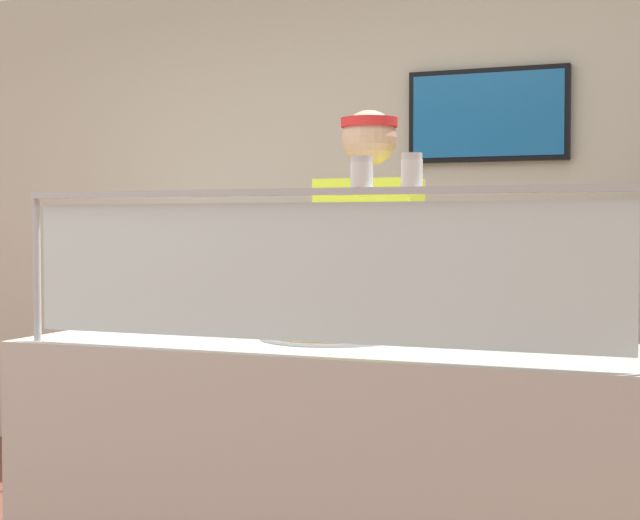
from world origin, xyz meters
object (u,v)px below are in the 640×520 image
pizza_server (323,328)px  worker_figure (370,310)px  pizza_box_stack (166,282)px  parmesan_shaker (362,174)px  pizza_tray (331,334)px  pepper_flake_shaker (412,172)px

pizza_server → worker_figure: worker_figure is taller
pizza_server → pizza_box_stack: (-1.47, 1.45, 0.04)m
worker_figure → pizza_box_stack: (-1.45, 0.93, 0.02)m
pizza_server → parmesan_shaker: bearing=-58.9°
pizza_tray → pizza_server: (-0.02, -0.02, 0.02)m
worker_figure → pizza_box_stack: worker_figure is taller
pizza_tray → parmesan_shaker: parmesan_shaker is taller
pizza_server → pizza_box_stack: size_ratio=0.54×
pizza_server → pizza_box_stack: pizza_box_stack is taller
pepper_flake_shaker → worker_figure: 1.10m
pizza_server → worker_figure: bearing=87.5°
pepper_flake_shaker → pizza_box_stack: 2.66m
pizza_tray → worker_figure: worker_figure is taller
pizza_server → parmesan_shaker: parmesan_shaker is taller
pizza_server → worker_figure: size_ratio=0.16×
pizza_tray → pizza_box_stack: 2.07m
pizza_server → parmesan_shaker: (0.27, -0.38, 0.48)m
parmesan_shaker → pizza_box_stack: (-1.74, 1.83, -0.44)m
worker_figure → pizza_box_stack: 1.73m
worker_figure → pizza_box_stack: size_ratio=3.38×
pizza_server → pizza_tray: bearing=40.3°
parmesan_shaker → pepper_flake_shaker: (0.15, -0.00, 0.00)m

